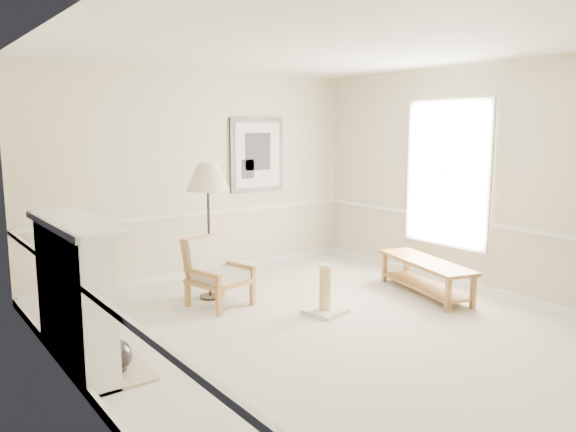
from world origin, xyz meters
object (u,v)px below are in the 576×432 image
at_px(floor_vase, 115,357).
at_px(scratching_post, 325,298).
at_px(floor_lamp, 208,181).
at_px(bench, 426,272).
at_px(armchair, 214,268).

xyz_separation_m(floor_vase, scratching_post, (2.47, 0.16, 0.03)).
height_order(floor_lamp, scratching_post, floor_lamp).
bearing_deg(bench, floor_vase, 179.94).
bearing_deg(bench, floor_lamp, 147.17).
xyz_separation_m(floor_lamp, scratching_post, (0.76, -1.31, -1.28)).
height_order(bench, scratching_post, scratching_post).
relative_size(floor_lamp, scratching_post, 2.88).
distance_m(floor_lamp, scratching_post, 1.99).
bearing_deg(floor_vase, floor_lamp, 40.67).
xyz_separation_m(floor_lamp, bench, (2.29, -1.48, -1.17)).
bearing_deg(armchair, floor_lamp, 60.65).
height_order(floor_vase, armchair, floor_vase).
xyz_separation_m(armchair, bench, (2.36, -1.22, -0.15)).
relative_size(floor_vase, bench, 0.52).
xyz_separation_m(armchair, scratching_post, (0.84, -1.05, -0.26)).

